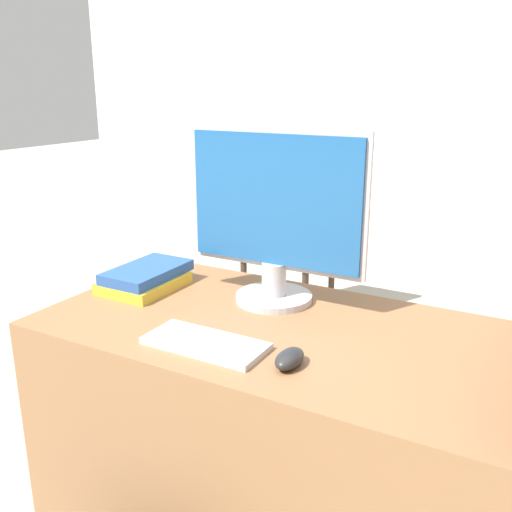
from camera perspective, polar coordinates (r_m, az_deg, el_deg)
The scene contains 6 objects.
desk at distance 1.71m, azimuth 1.95°, elevation -18.50°, with size 1.27×0.68×0.75m.
monitor at distance 1.61m, azimuth 1.91°, elevation 4.05°, with size 0.55×0.22×0.50m.
keyboard at distance 1.41m, azimuth -5.07°, elevation -8.71°, with size 0.30×0.13×0.02m.
mouse at distance 1.31m, azimuth 3.37°, elevation -10.20°, with size 0.06×0.10×0.04m.
book_stack at distance 1.81m, azimuth -11.01°, elevation -2.17°, with size 0.20×0.27×0.07m.
far_chair at distance 3.30m, azimuth 3.99°, elevation 2.16°, with size 0.44×0.44×0.95m.
Camera 1 is at (0.63, -0.90, 1.37)m, focal length 40.00 mm.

